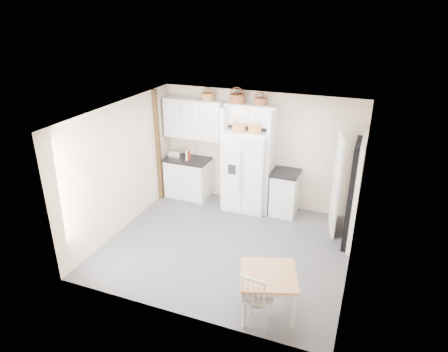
% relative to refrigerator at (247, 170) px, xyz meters
% --- Properties ---
extents(floor, '(4.50, 4.50, 0.00)m').
position_rel_refrigerator_xyz_m(floor, '(0.15, -1.65, -0.91)').
color(floor, '#545454').
rests_on(floor, ground).
extents(ceiling, '(4.50, 4.50, 0.00)m').
position_rel_refrigerator_xyz_m(ceiling, '(0.15, -1.65, 1.69)').
color(ceiling, white).
rests_on(ceiling, wall_back).
extents(wall_back, '(4.50, 0.00, 4.50)m').
position_rel_refrigerator_xyz_m(wall_back, '(0.15, 0.35, 0.39)').
color(wall_back, beige).
rests_on(wall_back, floor).
extents(wall_left, '(0.00, 4.00, 4.00)m').
position_rel_refrigerator_xyz_m(wall_left, '(-2.10, -1.65, 0.39)').
color(wall_left, beige).
rests_on(wall_left, floor).
extents(wall_right, '(0.00, 4.00, 4.00)m').
position_rel_refrigerator_xyz_m(wall_right, '(2.40, -1.65, 0.39)').
color(wall_right, beige).
rests_on(wall_right, floor).
extents(refrigerator, '(0.94, 0.75, 1.81)m').
position_rel_refrigerator_xyz_m(refrigerator, '(0.00, 0.00, 0.00)').
color(refrigerator, silver).
rests_on(refrigerator, floor).
extents(base_cab_left, '(0.99, 0.63, 0.92)m').
position_rel_refrigerator_xyz_m(base_cab_left, '(-1.49, 0.05, -0.45)').
color(base_cab_left, silver).
rests_on(base_cab_left, floor).
extents(base_cab_right, '(0.54, 0.64, 0.94)m').
position_rel_refrigerator_xyz_m(base_cab_right, '(0.86, 0.05, -0.43)').
color(base_cab_right, silver).
rests_on(base_cab_right, floor).
extents(dining_table, '(1.04, 1.04, 0.68)m').
position_rel_refrigerator_xyz_m(dining_table, '(1.35, -3.10, -0.57)').
color(dining_table, '#9B6840').
rests_on(dining_table, floor).
extents(windsor_chair, '(0.49, 0.45, 0.94)m').
position_rel_refrigerator_xyz_m(windsor_chair, '(1.28, -3.40, -0.44)').
color(windsor_chair, silver).
rests_on(windsor_chair, floor).
extents(counter_left, '(1.04, 0.67, 0.04)m').
position_rel_refrigerator_xyz_m(counter_left, '(-1.49, 0.05, 0.04)').
color(counter_left, black).
rests_on(counter_left, base_cab_left).
extents(counter_right, '(0.58, 0.69, 0.04)m').
position_rel_refrigerator_xyz_m(counter_right, '(0.86, 0.05, 0.06)').
color(counter_right, black).
rests_on(counter_right, base_cab_right).
extents(toaster, '(0.29, 0.18, 0.20)m').
position_rel_refrigerator_xyz_m(toaster, '(-1.75, -0.05, 0.16)').
color(toaster, silver).
rests_on(toaster, counter_left).
extents(cookbook_red, '(0.03, 0.15, 0.22)m').
position_rel_refrigerator_xyz_m(cookbook_red, '(-1.42, -0.03, 0.17)').
color(cookbook_red, maroon).
rests_on(cookbook_red, counter_left).
extents(cookbook_cream, '(0.04, 0.15, 0.22)m').
position_rel_refrigerator_xyz_m(cookbook_cream, '(-1.44, -0.03, 0.17)').
color(cookbook_cream, white).
rests_on(cookbook_cream, counter_left).
extents(basket_upper_c, '(0.27, 0.27, 0.16)m').
position_rel_refrigerator_xyz_m(basket_upper_c, '(-1.01, 0.18, 1.52)').
color(basket_upper_c, brown).
rests_on(basket_upper_c, upper_cabinet).
extents(basket_bridge_a, '(0.33, 0.33, 0.19)m').
position_rel_refrigerator_xyz_m(basket_bridge_a, '(-0.32, 0.18, 1.54)').
color(basket_bridge_a, brown).
rests_on(basket_bridge_a, bridge_cabinet).
extents(basket_bridge_b, '(0.26, 0.26, 0.15)m').
position_rel_refrigerator_xyz_m(basket_bridge_b, '(0.19, 0.18, 1.52)').
color(basket_bridge_b, brown).
rests_on(basket_bridge_b, bridge_cabinet).
extents(basket_fridge_a, '(0.29, 0.29, 0.16)m').
position_rel_refrigerator_xyz_m(basket_fridge_a, '(-0.18, -0.10, 0.99)').
color(basket_fridge_a, brown).
rests_on(basket_fridge_a, refrigerator).
extents(basket_fridge_b, '(0.28, 0.28, 0.15)m').
position_rel_refrigerator_xyz_m(basket_fridge_b, '(0.18, -0.10, 0.98)').
color(basket_fridge_b, brown).
rests_on(basket_fridge_b, refrigerator).
extents(upper_cabinet, '(1.40, 0.34, 0.90)m').
position_rel_refrigerator_xyz_m(upper_cabinet, '(-1.35, 0.18, 0.99)').
color(upper_cabinet, silver).
rests_on(upper_cabinet, wall_back).
extents(bridge_cabinet, '(1.12, 0.34, 0.45)m').
position_rel_refrigerator_xyz_m(bridge_cabinet, '(-0.00, 0.18, 1.22)').
color(bridge_cabinet, silver).
rests_on(bridge_cabinet, wall_back).
extents(fridge_panel_left, '(0.08, 0.60, 2.30)m').
position_rel_refrigerator_xyz_m(fridge_panel_left, '(-0.51, 0.05, 0.24)').
color(fridge_panel_left, silver).
rests_on(fridge_panel_left, floor).
extents(fridge_panel_right, '(0.08, 0.60, 2.30)m').
position_rel_refrigerator_xyz_m(fridge_panel_right, '(0.51, 0.05, 0.24)').
color(fridge_panel_right, silver).
rests_on(fridge_panel_right, floor).
extents(trim_post, '(0.09, 0.09, 2.60)m').
position_rel_refrigerator_xyz_m(trim_post, '(-2.05, -0.30, 0.39)').
color(trim_post, '#2F2113').
rests_on(trim_post, floor).
extents(doorway_void, '(0.18, 0.85, 2.05)m').
position_rel_refrigerator_xyz_m(doorway_void, '(2.31, -0.65, 0.12)').
color(doorway_void, black).
rests_on(doorway_void, floor).
extents(door_slab, '(0.21, 0.79, 2.05)m').
position_rel_refrigerator_xyz_m(door_slab, '(1.95, -0.31, 0.12)').
color(door_slab, white).
rests_on(door_slab, floor).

